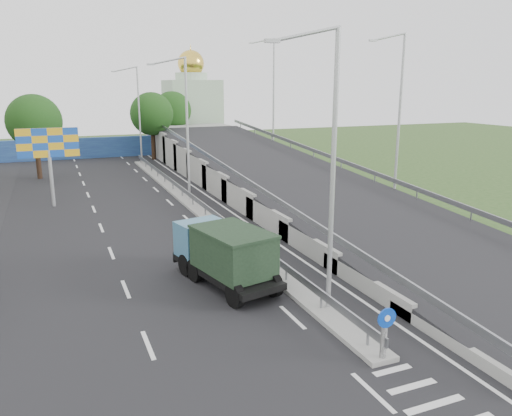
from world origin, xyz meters
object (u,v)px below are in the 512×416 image
lamp_post_near (329,160)px  lamp_post_mid (185,122)px  church (192,107)px  lamp_post_far (137,109)px  dump_truck (224,252)px  billboard (48,147)px  sign_bollard (385,333)px

lamp_post_near → lamp_post_mid: (0.00, 20.00, 0.00)m
lamp_post_near → church: 54.90m
lamp_post_far → dump_truck: size_ratio=1.63×
lamp_post_near → dump_truck: (-2.55, 4.08, -4.38)m
lamp_post_mid → billboard: (-9.11, 2.00, -1.62)m
lamp_post_near → church: bearing=79.6°
lamp_post_near → billboard: lamp_post_near is taller
lamp_post_mid → lamp_post_far: 20.00m
lamp_post_mid → dump_truck: (-2.55, -15.92, -4.38)m
sign_bollard → lamp_post_far: lamp_post_far is taller
billboard → lamp_post_far: bearing=63.2°
lamp_post_far → dump_truck: (-2.55, -35.92, -4.38)m
lamp_post_far → billboard: size_ratio=1.83×
lamp_post_mid → lamp_post_far: (0.00, 20.00, 0.00)m
lamp_post_far → dump_truck: lamp_post_far is taller
sign_bollard → lamp_post_far: (0.11, 43.83, 4.77)m
church → billboard: size_ratio=2.51×
lamp_post_far → lamp_post_mid: bearing=-90.0°
sign_bollard → billboard: size_ratio=0.30×
lamp_post_near → church: (9.89, 54.00, -0.50)m
lamp_post_mid → billboard: lamp_post_mid is taller
sign_bollard → dump_truck: bearing=107.2°
sign_bollard → billboard: 27.53m
dump_truck → lamp_post_mid: bearing=68.3°
lamp_post_far → church: bearing=54.8°
lamp_post_mid → dump_truck: lamp_post_mid is taller
sign_bollard → church: size_ratio=0.12×
sign_bollard → lamp_post_mid: (0.11, 23.83, 4.77)m
lamp_post_near → lamp_post_far: (0.00, 40.00, 0.00)m
billboard → dump_truck: bearing=-69.9°
lamp_post_near → billboard: bearing=112.5°
lamp_post_mid → dump_truck: bearing=-99.1°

